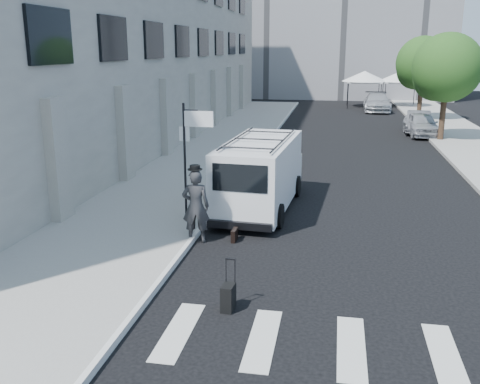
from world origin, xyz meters
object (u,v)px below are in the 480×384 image
at_px(briefcase, 234,235).
at_px(suitcase, 228,297).
at_px(parked_car_b, 418,122).
at_px(cargo_van, 261,173).
at_px(businessman, 196,206).
at_px(parked_car_a, 421,124).
at_px(parked_car_c, 377,102).

xyz_separation_m(briefcase, suitcase, (0.64, -4.00, 0.11)).
bearing_deg(suitcase, parked_car_b, 79.25).
xyz_separation_m(suitcase, cargo_van, (-0.39, 7.33, 0.90)).
bearing_deg(businessman, briefcase, -173.76).
xyz_separation_m(parked_car_a, parked_car_b, (0.00, 1.36, -0.04)).
bearing_deg(parked_car_b, parked_car_c, 106.70).
height_order(briefcase, parked_car_c, parked_car_c).
relative_size(businessman, parked_car_b, 0.50).
height_order(briefcase, suitcase, suitcase).
relative_size(cargo_van, parked_car_b, 1.51).
distance_m(parked_car_b, parked_car_c, 11.71).
bearing_deg(parked_car_c, parked_car_b, -80.47).
bearing_deg(parked_car_b, suitcase, -97.67).
distance_m(cargo_van, parked_car_b, 19.50).
relative_size(briefcase, parked_car_c, 0.08).
bearing_deg(suitcase, businessman, 118.71).
bearing_deg(parked_car_c, businessman, -101.06).
relative_size(suitcase, parked_car_b, 0.26).
bearing_deg(briefcase, suitcase, -80.04).
height_order(businessman, briefcase, businessman).
height_order(cargo_van, parked_car_b, cargo_van).
distance_m(businessman, parked_car_c, 33.91).
bearing_deg(briefcase, businessman, -164.32).
relative_size(parked_car_a, parked_car_c, 0.80).
distance_m(cargo_van, parked_car_c, 30.12).
xyz_separation_m(businessman, parked_car_b, (8.70, 21.62, -0.35)).
distance_m(briefcase, parked_car_b, 22.70).
bearing_deg(parked_car_b, cargo_van, -104.55).
height_order(suitcase, parked_car_c, parked_car_c).
height_order(businessman, parked_car_a, businessman).
relative_size(briefcase, parked_car_b, 0.11).
xyz_separation_m(suitcase, parked_car_b, (7.04, 25.35, 0.39)).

